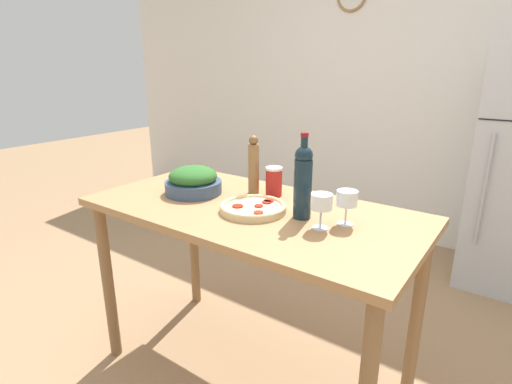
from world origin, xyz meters
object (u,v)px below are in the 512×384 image
at_px(wine_glass_near, 321,203).
at_px(wine_bottle, 303,180).
at_px(wine_glass_far, 347,199).
at_px(salt_canister, 274,181).
at_px(pepper_mill, 254,166).
at_px(homemade_pizza, 253,208).
at_px(salad_bowl, 193,181).

bearing_deg(wine_glass_near, wine_bottle, 152.60).
height_order(wine_glass_far, salt_canister, same).
xyz_separation_m(wine_bottle, wine_glass_far, (0.18, 0.03, -0.05)).
relative_size(wine_glass_near, salt_canister, 1.00).
xyz_separation_m(wine_glass_near, salt_canister, (-0.36, 0.23, -0.03)).
relative_size(pepper_mill, homemade_pizza, 0.99).
bearing_deg(wine_glass_far, wine_bottle, -169.23).
bearing_deg(wine_glass_far, salad_bowl, -175.76).
bearing_deg(salad_bowl, salt_canister, 30.50).
relative_size(wine_bottle, homemade_pizza, 1.23).
distance_m(wine_glass_far, pepper_mill, 0.54).
bearing_deg(pepper_mill, wine_glass_near, -24.34).
bearing_deg(salad_bowl, wine_glass_far, 4.24).
bearing_deg(pepper_mill, wine_bottle, -23.31).
bearing_deg(pepper_mill, wine_glass_far, -12.61).
distance_m(salad_bowl, homemade_pizza, 0.39).
bearing_deg(salad_bowl, wine_bottle, 2.26).
height_order(pepper_mill, homemade_pizza, pepper_mill).
xyz_separation_m(wine_glass_far, homemade_pizza, (-0.38, -0.09, -0.09)).
distance_m(wine_glass_far, salad_bowl, 0.76).
bearing_deg(wine_glass_near, salt_canister, 147.28).
bearing_deg(wine_bottle, salad_bowl, -177.74).
distance_m(wine_glass_far, homemade_pizza, 0.40).
height_order(wine_glass_near, salt_canister, same).
height_order(pepper_mill, salt_canister, pepper_mill).
bearing_deg(wine_glass_near, pepper_mill, 155.66).
xyz_separation_m(pepper_mill, salt_canister, (0.10, 0.02, -0.07)).
relative_size(wine_bottle, salad_bowl, 1.28).
distance_m(wine_bottle, salad_bowl, 0.59).
xyz_separation_m(wine_bottle, wine_glass_near, (0.11, -0.06, -0.06)).
height_order(wine_glass_far, homemade_pizza, wine_glass_far).
relative_size(wine_bottle, salt_canister, 2.51).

